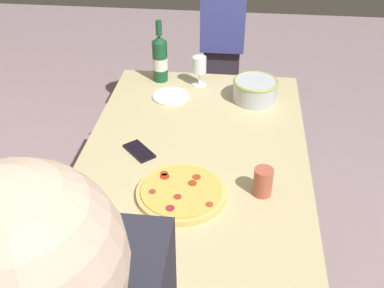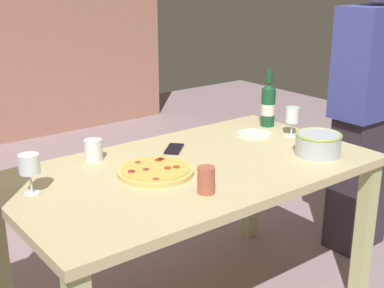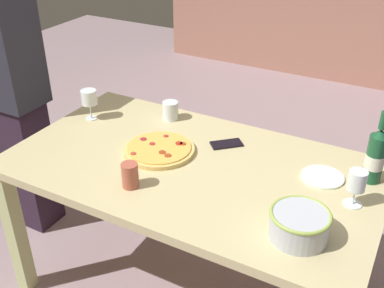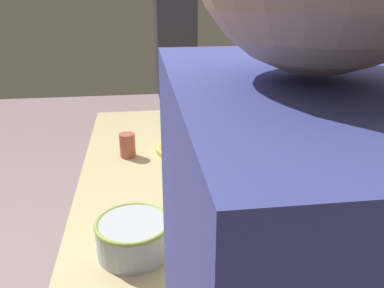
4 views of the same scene
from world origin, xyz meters
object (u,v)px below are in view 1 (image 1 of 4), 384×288
at_px(cup_amber, 263,182).
at_px(wine_bottle, 160,58).
at_px(pizza, 181,192).
at_px(wine_glass_by_bottle, 199,66).
at_px(wine_glass_near_pizza, 111,280).
at_px(cell_phone, 139,151).
at_px(person_host, 224,36).
at_px(side_plate, 171,96).
at_px(dining_table, 192,184).
at_px(cup_ceramic, 85,202).
at_px(serving_bowl, 255,89).

bearing_deg(cup_amber, wine_bottle, 30.98).
height_order(pizza, wine_bottle, wine_bottle).
xyz_separation_m(pizza, wine_glass_by_bottle, (0.85, 0.02, 0.09)).
xyz_separation_m(wine_glass_near_pizza, cell_phone, (0.73, 0.08, -0.11)).
distance_m(wine_bottle, wine_glass_by_bottle, 0.20).
xyz_separation_m(wine_glass_near_pizza, person_host, (1.84, -0.19, -0.05)).
bearing_deg(wine_bottle, wine_glass_near_pizza, -175.62).
xyz_separation_m(wine_bottle, cup_amber, (-0.84, -0.50, -0.07)).
relative_size(side_plate, person_host, 0.11).
relative_size(pizza, cup_amber, 3.06).
distance_m(cup_amber, side_plate, 0.79).
relative_size(pizza, wine_glass_by_bottle, 2.15).
relative_size(dining_table, wine_glass_by_bottle, 10.76).
relative_size(wine_glass_by_bottle, cup_ceramic, 1.57).
xyz_separation_m(pizza, cup_amber, (0.04, -0.28, 0.04)).
relative_size(wine_bottle, wine_glass_by_bottle, 2.09).
bearing_deg(side_plate, wine_bottle, 24.01).
xyz_separation_m(pizza, side_plate, (0.70, 0.14, -0.01)).
distance_m(wine_glass_by_bottle, cup_ceramic, 1.02).
bearing_deg(serving_bowl, wine_glass_near_pizza, 162.89).
height_order(cell_phone, person_host, person_host).
relative_size(wine_bottle, cell_phone, 2.16).
xyz_separation_m(serving_bowl, cell_phone, (-0.48, 0.46, -0.05)).
height_order(pizza, serving_bowl, serving_bowl).
relative_size(cup_ceramic, cell_phone, 0.66).
relative_size(cup_amber, cell_phone, 0.73).
bearing_deg(serving_bowl, cup_amber, -177.67).
height_order(wine_bottle, cell_phone, wine_bottle).
bearing_deg(cell_phone, person_host, -146.67).
height_order(cup_ceramic, cell_phone, cup_ceramic).
bearing_deg(cell_phone, pizza, 87.05).
bearing_deg(wine_glass_by_bottle, dining_table, -176.70).
relative_size(dining_table, person_host, 1.00).
bearing_deg(cup_amber, dining_table, 62.70).
height_order(dining_table, cup_amber, cup_amber).
height_order(cup_ceramic, person_host, person_host).
height_order(wine_glass_by_bottle, person_host, person_host).
bearing_deg(cup_amber, person_host, 9.16).
bearing_deg(wine_glass_by_bottle, side_plate, 140.27).
relative_size(wine_glass_by_bottle, person_host, 0.09).
relative_size(pizza, wine_glass_near_pizza, 2.05).
bearing_deg(wine_glass_by_bottle, wine_bottle, 81.52).
xyz_separation_m(dining_table, cup_amber, (-0.14, -0.26, 0.15)).
xyz_separation_m(pizza, serving_bowl, (0.72, -0.25, 0.04)).
bearing_deg(cell_phone, wine_glass_by_bottle, -149.39).
xyz_separation_m(cell_phone, person_host, (1.11, -0.27, 0.06)).
xyz_separation_m(pizza, cup_ceramic, (-0.12, 0.31, 0.03)).
height_order(pizza, wine_glass_near_pizza, wine_glass_near_pizza).
xyz_separation_m(dining_table, wine_bottle, (0.70, 0.24, 0.21)).
height_order(wine_bottle, side_plate, wine_bottle).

